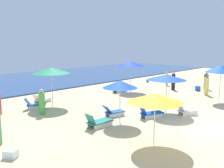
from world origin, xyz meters
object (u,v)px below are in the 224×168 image
object	(u,v)px
beachgoer_5	(42,103)
umbrella_1	(131,64)
lounge_chair_2_0	(42,99)
lounge_chair_3_1	(98,122)
beach_ball_0	(148,81)
lounge_chair_4_1	(186,111)
cooler_box_1	(198,88)
umbrella_5	(221,69)
umbrella_2	(51,70)
beachgoer_1	(206,86)
beachgoer_6	(167,78)
cooler_box_2	(11,154)
lounge_chair_4_0	(150,113)
lounge_chair_3_0	(113,112)
umbrella_3	(120,84)
lounge_chair_2_1	(35,105)
umbrella_0	(155,98)
lounge_chair_1_0	(119,89)
beachgoer_0	(173,82)
beachgoer_3	(206,82)
umbrella_4	(167,77)

from	to	relation	value
beachgoer_5	umbrella_1	bearing A→B (deg)	-63.80
umbrella_1	lounge_chair_2_0	bearing A→B (deg)	167.23
lounge_chair_3_1	beach_ball_0	bearing A→B (deg)	-59.16
lounge_chair_4_1	cooler_box_1	distance (m)	8.43
lounge_chair_4_1	umbrella_5	distance (m)	5.33
umbrella_2	beachgoer_1	size ratio (longest dim) A/B	1.57
beachgoer_6	beach_ball_0	world-z (taller)	beachgoer_6
lounge_chair_2_0	beachgoer_5	size ratio (longest dim) A/B	0.97
lounge_chair_2_0	lounge_chair_3_1	distance (m)	6.91
umbrella_5	cooler_box_2	xyz separation A→B (m)	(-14.76, 1.99, -2.31)
lounge_chair_3_1	lounge_chair_4_0	world-z (taller)	lounge_chair_3_1
lounge_chair_4_0	lounge_chair_3_0	bearing A→B (deg)	61.60
beachgoer_1	beach_ball_0	xyz separation A→B (m)	(1.95, 7.51, -0.60)
lounge_chair_3_1	umbrella_3	bearing A→B (deg)	-100.80
umbrella_3	lounge_chair_3_0	distance (m)	2.22
umbrella_2	beachgoer_6	world-z (taller)	umbrella_2
lounge_chair_2_1	beachgoer_6	distance (m)	14.24
umbrella_0	umbrella_5	xyz separation A→B (m)	(9.91, 1.16, 0.42)
lounge_chair_1_0	beachgoer_0	distance (m)	5.22
lounge_chair_3_1	beachgoer_3	size ratio (longest dim) A/B	0.92
lounge_chair_3_1	lounge_chair_1_0	bearing A→B (deg)	-49.79
umbrella_2	lounge_chair_3_1	world-z (taller)	umbrella_2
lounge_chair_4_0	umbrella_5	distance (m)	7.25
cooler_box_1	cooler_box_2	distance (m)	17.78
umbrella_3	beachgoer_3	size ratio (longest dim) A/B	1.45
beachgoer_0	beach_ball_0	xyz separation A→B (m)	(1.84, 4.31, -0.60)
lounge_chair_1_0	beachgoer_5	xyz separation A→B (m)	(-8.43, -1.48, 0.48)
lounge_chair_2_1	umbrella_3	size ratio (longest dim) A/B	0.60
umbrella_3	beachgoer_6	xyz separation A→B (m)	(12.31, 4.84, -1.42)
lounge_chair_2_0	cooler_box_2	distance (m)	8.93
lounge_chair_1_0	beach_ball_0	size ratio (longest dim) A/B	3.99
umbrella_0	cooler_box_2	xyz separation A→B (m)	(-4.85, 3.15, -1.90)
umbrella_0	beachgoer_5	bearing A→B (deg)	97.78
beachgoer_3	umbrella_1	bearing A→B (deg)	-167.14
umbrella_0	lounge_chair_2_0	world-z (taller)	umbrella_0
umbrella_0	lounge_chair_1_0	bearing A→B (deg)	50.49
lounge_chair_2_1	beachgoer_6	xyz separation A→B (m)	(14.20, -1.09, 0.43)
lounge_chair_1_0	umbrella_2	xyz separation A→B (m)	(-6.87, -0.13, 2.22)
umbrella_4	beachgoer_3	size ratio (longest dim) A/B	1.49
lounge_chair_2_1	cooler_box_1	distance (m)	14.41
lounge_chair_1_0	lounge_chair_3_1	bearing A→B (deg)	133.36
umbrella_2	umbrella_4	world-z (taller)	umbrella_2
lounge_chair_3_1	lounge_chair_4_1	world-z (taller)	lounge_chair_3_1
lounge_chair_1_0	lounge_chair_2_0	world-z (taller)	lounge_chair_2_0
lounge_chair_2_1	cooler_box_2	size ratio (longest dim) A/B	2.86
beachgoer_3	umbrella_2	bearing A→B (deg)	-149.05
umbrella_5	beach_ball_0	xyz separation A→B (m)	(3.67, 9.26, -2.28)
umbrella_0	beachgoer_6	world-z (taller)	umbrella_0
beach_ball_0	lounge_chair_3_0	bearing A→B (deg)	-152.03
lounge_chair_4_1	beachgoer_6	bearing A→B (deg)	-23.80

